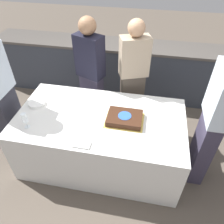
{
  "coord_description": "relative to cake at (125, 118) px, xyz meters",
  "views": [
    {
      "loc": [
        0.48,
        -1.77,
        2.38
      ],
      "look_at": [
        0.14,
        0.0,
        0.83
      ],
      "focal_mm": 35.0,
      "sensor_mm": 36.0,
      "label": 1
    }
  ],
  "objects": [
    {
      "name": "wine_glass",
      "position": [
        -1.01,
        -0.3,
        0.09
      ],
      "size": [
        0.06,
        0.06,
        0.18
      ],
      "color": "white",
      "rests_on": "dining_table"
    },
    {
      "name": "plate_stack",
      "position": [
        -1.08,
        0.08,
        -0.02
      ],
      "size": [
        0.2,
        0.2,
        0.04
      ],
      "color": "white",
      "rests_on": "dining_table"
    },
    {
      "name": "person_cutting_cake",
      "position": [
        0.0,
        0.74,
        0.07
      ],
      "size": [
        0.41,
        0.32,
        1.59
      ],
      "rotation": [
        0.0,
        0.0,
        -2.78
      ],
      "color": "#4C4238",
      "rests_on": "ground_plane"
    },
    {
      "name": "side_plate_near_cake",
      "position": [
        -0.01,
        0.31,
        -0.03
      ],
      "size": [
        0.21,
        0.21,
        0.0
      ],
      "color": "white",
      "rests_on": "dining_table"
    },
    {
      "name": "cake",
      "position": [
        0.0,
        0.0,
        0.0
      ],
      "size": [
        0.42,
        0.33,
        0.07
      ],
      "color": "gold",
      "rests_on": "dining_table"
    },
    {
      "name": "person_standing_back",
      "position": [
        -0.58,
        0.74,
        0.07
      ],
      "size": [
        0.42,
        0.32,
        1.59
      ],
      "rotation": [
        0.0,
        0.0,
        2.76
      ],
      "color": "#383347",
      "rests_on": "ground_plane"
    },
    {
      "name": "back_counter",
      "position": [
        -0.28,
        1.6,
        -0.3
      ],
      "size": [
        4.4,
        0.58,
        0.92
      ],
      "color": "#333842",
      "rests_on": "ground_plane"
    },
    {
      "name": "person_seated_right",
      "position": [
        0.9,
        0.0,
        0.1
      ],
      "size": [
        0.2,
        0.41,
        1.68
      ],
      "rotation": [
        0.0,
        0.0,
        -1.57
      ],
      "color": "#383347",
      "rests_on": "ground_plane"
    },
    {
      "name": "ground_plane",
      "position": [
        -0.28,
        0.0,
        -0.76
      ],
      "size": [
        14.0,
        14.0,
        0.0
      ],
      "primitive_type": "plane",
      "color": "brown"
    },
    {
      "name": "utensil_pile",
      "position": [
        -0.36,
        -0.43,
        -0.02
      ],
      "size": [
        0.18,
        0.1,
        0.02
      ],
      "color": "white",
      "rests_on": "dining_table"
    },
    {
      "name": "dining_table",
      "position": [
        -0.28,
        0.0,
        -0.4
      ],
      "size": [
        1.92,
        1.04,
        0.73
      ],
      "color": "silver",
      "rests_on": "ground_plane"
    },
    {
      "name": "person_seated_left",
      "position": [
        -1.46,
        0.0,
        0.13
      ],
      "size": [
        0.22,
        0.39,
        1.7
      ],
      "rotation": [
        0.0,
        0.0,
        1.57
      ],
      "color": "#282833",
      "rests_on": "ground_plane"
    }
  ]
}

